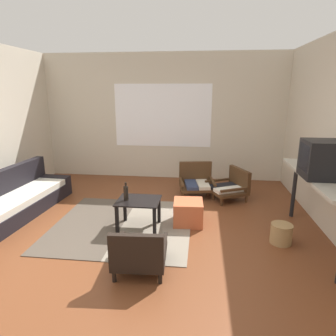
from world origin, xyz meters
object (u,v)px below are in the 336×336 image
at_px(couch, 16,200).
at_px(wicker_basket, 281,234).
at_px(armchair_by_window, 196,181).
at_px(clay_vase, 310,159).
at_px(armchair_striped_foreground, 139,253).
at_px(armchair_corner, 230,186).
at_px(ottoman_orange, 188,212).
at_px(coffee_table, 139,206).
at_px(glass_bottle, 126,193).
at_px(console_shelf, 318,183).
at_px(crt_television, 325,159).

height_order(couch, wicker_basket, couch).
distance_m(armchair_by_window, clay_vase, 2.16).
bearing_deg(armchair_striped_foreground, armchair_corner, 63.82).
xyz_separation_m(couch, ottoman_orange, (2.76, -0.05, -0.05)).
distance_m(coffee_table, armchair_by_window, 1.72).
bearing_deg(clay_vase, armchair_by_window, 139.10).
distance_m(clay_vase, glass_bottle, 2.54).
bearing_deg(armchair_by_window, armchair_striped_foreground, -102.20).
xyz_separation_m(couch, armchair_striped_foreground, (2.29, -1.31, 0.00)).
xyz_separation_m(couch, armchair_corner, (3.47, 1.09, 0.02)).
bearing_deg(armchair_corner, clay_vase, -52.22).
xyz_separation_m(armchair_by_window, console_shelf, (1.52, -1.68, 0.55)).
distance_m(armchair_by_window, armchair_corner, 0.65).
bearing_deg(console_shelf, ottoman_orange, 166.56).
relative_size(coffee_table, ottoman_orange, 1.41).
xyz_separation_m(armchair_corner, console_shelf, (0.90, -1.52, 0.57)).
distance_m(armchair_by_window, crt_television, 2.51).
bearing_deg(crt_television, clay_vase, 89.62).
distance_m(armchair_striped_foreground, ottoman_orange, 1.34).
relative_size(armchair_by_window, crt_television, 1.48).
height_order(armchair_by_window, console_shelf, console_shelf).
bearing_deg(coffee_table, crt_television, -6.43).
xyz_separation_m(armchair_by_window, glass_bottle, (-0.95, -1.56, 0.28)).
xyz_separation_m(couch, glass_bottle, (1.89, -0.31, 0.31)).
xyz_separation_m(ottoman_orange, wicker_basket, (1.23, -0.44, -0.05)).
height_order(coffee_table, ottoman_orange, coffee_table).
bearing_deg(crt_television, wicker_basket, 171.40).
bearing_deg(clay_vase, crt_television, -90.38).
relative_size(armchair_striped_foreground, wicker_basket, 2.42).
relative_size(couch, armchair_corner, 2.61).
bearing_deg(armchair_by_window, clay_vase, -40.90).
bearing_deg(crt_television, ottoman_orange, 162.89).
distance_m(couch, crt_television, 4.49).
relative_size(coffee_table, glass_bottle, 2.31).
height_order(armchair_by_window, ottoman_orange, armchair_by_window).
relative_size(couch, armchair_striped_foreground, 3.22).
height_order(coffee_table, wicker_basket, coffee_table).
height_order(couch, coffee_table, couch).
relative_size(coffee_table, clay_vase, 1.82).
height_order(armchair_by_window, crt_television, crt_television).
bearing_deg(clay_vase, coffee_table, -174.62).
relative_size(armchair_corner, clay_vase, 2.48).
height_order(couch, crt_television, crt_television).
bearing_deg(console_shelf, couch, 174.31).
bearing_deg(console_shelf, glass_bottle, 177.05).
xyz_separation_m(ottoman_orange, glass_bottle, (-0.86, -0.26, 0.36)).
bearing_deg(couch, coffee_table, -7.90).
distance_m(couch, ottoman_orange, 2.76).
bearing_deg(clay_vase, glass_bottle, -174.49).
bearing_deg(console_shelf, armchair_corner, 120.48).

